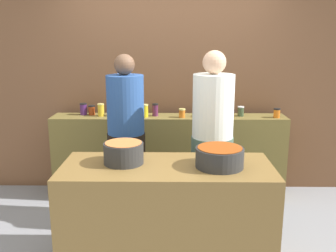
# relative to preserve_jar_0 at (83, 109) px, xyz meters

# --- Properties ---
(ground) EXTENTS (12.00, 12.00, 0.00)m
(ground) POSITION_rel_preserve_jar_0_xyz_m (1.00, -1.16, -1.06)
(ground) COLOR gray
(storefront_wall) EXTENTS (4.80, 0.12, 3.00)m
(storefront_wall) POSITION_rel_preserve_jar_0_xyz_m (1.00, 0.29, 0.44)
(storefront_wall) COLOR brown
(storefront_wall) RESTS_ON ground
(display_shelf) EXTENTS (2.70, 0.36, 0.99)m
(display_shelf) POSITION_rel_preserve_jar_0_xyz_m (1.00, -0.06, -0.56)
(display_shelf) COLOR brown
(display_shelf) RESTS_ON ground
(prep_table) EXTENTS (1.70, 0.70, 0.88)m
(prep_table) POSITION_rel_preserve_jar_0_xyz_m (1.00, -1.46, -0.62)
(prep_table) COLOR brown
(prep_table) RESTS_ON ground
(preserve_jar_0) EXTENTS (0.08, 0.08, 0.14)m
(preserve_jar_0) POSITION_rel_preserve_jar_0_xyz_m (0.00, 0.00, 0.00)
(preserve_jar_0) COLOR #48215B
(preserve_jar_0) RESTS_ON display_shelf
(preserve_jar_1) EXTENTS (0.08, 0.08, 0.11)m
(preserve_jar_1) POSITION_rel_preserve_jar_0_xyz_m (0.10, -0.01, -0.01)
(preserve_jar_1) COLOR #8F3413
(preserve_jar_1) RESTS_ON display_shelf
(preserve_jar_2) EXTENTS (0.08, 0.08, 0.14)m
(preserve_jar_2) POSITION_rel_preserve_jar_0_xyz_m (0.22, -0.07, 0.00)
(preserve_jar_2) COLOR gold
(preserve_jar_2) RESTS_ON display_shelf
(preserve_jar_3) EXTENTS (0.08, 0.08, 0.13)m
(preserve_jar_3) POSITION_rel_preserve_jar_0_xyz_m (0.41, -0.07, -0.00)
(preserve_jar_3) COLOR #1F5422
(preserve_jar_3) RESTS_ON display_shelf
(preserve_jar_4) EXTENTS (0.08, 0.08, 0.15)m
(preserve_jar_4) POSITION_rel_preserve_jar_0_xyz_m (0.73, -0.12, 0.00)
(preserve_jar_4) COLOR gold
(preserve_jar_4) RESTS_ON display_shelf
(preserve_jar_5) EXTENTS (0.07, 0.07, 0.14)m
(preserve_jar_5) POSITION_rel_preserve_jar_0_xyz_m (0.84, -0.06, 0.00)
(preserve_jar_5) COLOR #582344
(preserve_jar_5) RESTS_ON display_shelf
(preserve_jar_6) EXTENTS (0.07, 0.07, 0.10)m
(preserve_jar_6) POSITION_rel_preserve_jar_0_xyz_m (1.15, -0.13, -0.02)
(preserve_jar_6) COLOR orange
(preserve_jar_6) RESTS_ON display_shelf
(preserve_jar_7) EXTENTS (0.09, 0.09, 0.10)m
(preserve_jar_7) POSITION_rel_preserve_jar_0_xyz_m (1.41, -0.10, -0.02)
(preserve_jar_7) COLOR #364C1F
(preserve_jar_7) RESTS_ON display_shelf
(preserve_jar_8) EXTENTS (0.09, 0.09, 0.10)m
(preserve_jar_8) POSITION_rel_preserve_jar_0_xyz_m (1.50, -0.07, -0.02)
(preserve_jar_8) COLOR yellow
(preserve_jar_8) RESTS_ON display_shelf
(preserve_jar_9) EXTENTS (0.08, 0.08, 0.13)m
(preserve_jar_9) POSITION_rel_preserve_jar_0_xyz_m (1.63, -0.12, -0.00)
(preserve_jar_9) COLOR #D85C1A
(preserve_jar_9) RESTS_ON display_shelf
(preserve_jar_10) EXTENTS (0.08, 0.08, 0.11)m
(preserve_jar_10) POSITION_rel_preserve_jar_0_xyz_m (1.83, -0.05, -0.01)
(preserve_jar_10) COLOR #384A30
(preserve_jar_10) RESTS_ON display_shelf
(preserve_jar_11) EXTENTS (0.08, 0.08, 0.11)m
(preserve_jar_11) POSITION_rel_preserve_jar_0_xyz_m (2.22, -0.13, -0.01)
(preserve_jar_11) COLOR orange
(preserve_jar_11) RESTS_ON display_shelf
(cooking_pot_left) EXTENTS (0.32, 0.32, 0.18)m
(cooking_pot_left) POSITION_rel_preserve_jar_0_xyz_m (0.65, -1.41, -0.09)
(cooking_pot_left) COLOR #2D2D2D
(cooking_pot_left) RESTS_ON prep_table
(cooking_pot_center) EXTENTS (0.38, 0.38, 0.16)m
(cooking_pot_center) POSITION_rel_preserve_jar_0_xyz_m (1.42, -1.49, -0.10)
(cooking_pot_center) COLOR #2D2D2D
(cooking_pot_center) RESTS_ON prep_table
(cook_with_tongs) EXTENTS (0.38, 0.38, 1.72)m
(cook_with_tongs) POSITION_rel_preserve_jar_0_xyz_m (0.58, -0.69, -0.28)
(cook_with_tongs) COLOR black
(cook_with_tongs) RESTS_ON ground
(cook_in_cap) EXTENTS (0.40, 0.40, 1.77)m
(cook_in_cap) POSITION_rel_preserve_jar_0_xyz_m (1.42, -0.88, -0.26)
(cook_in_cap) COLOR #476050
(cook_in_cap) RESTS_ON ground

